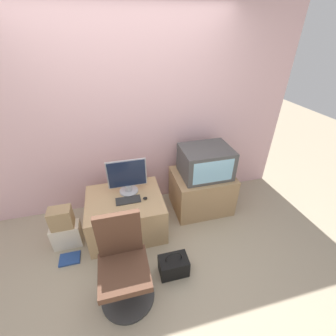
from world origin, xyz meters
TOP-DOWN VIEW (x-y plane):
  - ground_plane at (0.00, 0.00)m, footprint 12.00×12.00m
  - wall_back at (0.00, 1.32)m, footprint 4.40×0.05m
  - desk at (-0.19, 0.73)m, footprint 0.91×0.75m
  - side_stand at (0.88, 0.91)m, footprint 0.79×0.63m
  - main_monitor at (-0.12, 0.86)m, footprint 0.47×0.23m
  - keyboard at (-0.15, 0.68)m, footprint 0.29×0.13m
  - mouse at (0.05, 0.65)m, footprint 0.05×0.04m
  - crt_tv at (0.90, 0.90)m, footprint 0.64×0.51m
  - office_chair at (-0.28, -0.10)m, footprint 0.52×0.52m
  - cardboard_box_lower at (-0.91, 0.66)m, footprint 0.33×0.18m
  - cardboard_box_upper at (-0.91, 0.66)m, footprint 0.24×0.17m
  - handbag at (0.22, -0.02)m, footprint 0.30×0.20m
  - book at (-0.88, 0.42)m, footprint 0.22×0.17m

SIDE VIEW (x-z plane):
  - ground_plane at x=0.00m, z-range 0.00..0.00m
  - book at x=-0.88m, z-range 0.00..0.02m
  - handbag at x=0.22m, z-range -0.05..0.27m
  - cardboard_box_lower at x=-0.91m, z-range 0.00..0.31m
  - desk at x=-0.19m, z-range 0.00..0.51m
  - side_stand at x=0.88m, z-range 0.00..0.56m
  - office_chair at x=-0.28m, z-range -0.07..0.84m
  - cardboard_box_upper at x=-0.91m, z-range 0.31..0.56m
  - keyboard at x=-0.15m, z-range 0.51..0.52m
  - mouse at x=0.05m, z-range 0.51..0.54m
  - main_monitor at x=-0.12m, z-range 0.50..0.94m
  - crt_tv at x=0.90m, z-range 0.56..0.95m
  - wall_back at x=0.00m, z-range 0.00..2.60m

